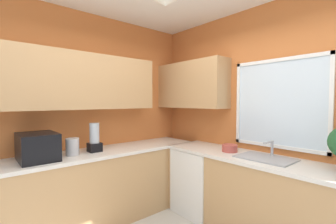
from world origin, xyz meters
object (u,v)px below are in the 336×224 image
microwave (38,147)px  bowl (230,148)px  sink_assembly (266,158)px  dishwasher (200,181)px  kettle (72,147)px  blender_appliance (94,139)px

microwave → bowl: bearing=59.7°
bowl → sink_assembly: bearing=0.8°
dishwasher → microwave: (-0.66, -1.88, 0.63)m
kettle → bowl: 1.90m
dishwasher → bowl: size_ratio=4.63×
bowl → blender_appliance: 1.70m
dishwasher → sink_assembly: bearing=2.3°
dishwasher → kettle: 1.75m
bowl → blender_appliance: blender_appliance is taller
kettle → blender_appliance: 0.28m
blender_appliance → kettle: bearing=-85.8°
microwave → sink_assembly: size_ratio=0.84×
microwave → kettle: 0.36m
dishwasher → sink_assembly: sink_assembly is taller
dishwasher → bowl: (0.46, 0.03, 0.53)m
kettle → sink_assembly: size_ratio=0.35×
microwave → bowl: (1.12, 1.91, -0.10)m
kettle → sink_assembly: 2.20m
microwave → blender_appliance: blender_appliance is taller
dishwasher → kettle: size_ratio=4.35×
microwave → sink_assembly: bearing=50.6°
microwave → sink_assembly: microwave is taller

